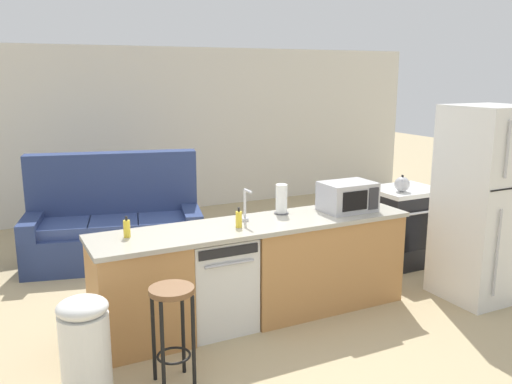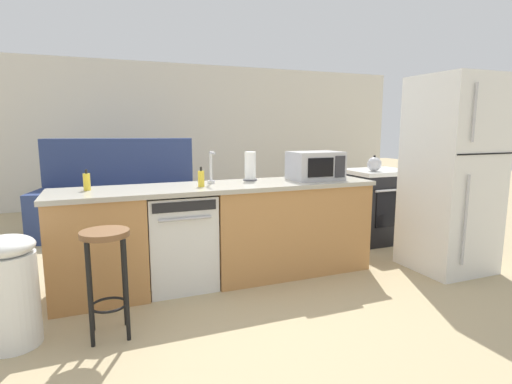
# 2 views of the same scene
# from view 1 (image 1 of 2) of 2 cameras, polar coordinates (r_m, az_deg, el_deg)

# --- Properties ---
(ground_plane) EXTENTS (24.00, 24.00, 0.00)m
(ground_plane) POSITION_cam_1_polar(r_m,az_deg,el_deg) (5.07, -1.50, -13.30)
(ground_plane) COLOR tan
(wall_back) EXTENTS (10.00, 0.06, 2.60)m
(wall_back) POSITION_cam_1_polar(r_m,az_deg,el_deg) (8.68, -11.64, 6.22)
(wall_back) COLOR silver
(wall_back) RESTS_ON ground_plane
(kitchen_counter) EXTENTS (2.94, 0.66, 0.90)m
(kitchen_counter) POSITION_cam_1_polar(r_m,az_deg,el_deg) (5.00, 0.98, -8.44)
(kitchen_counter) COLOR #B77F47
(kitchen_counter) RESTS_ON ground_plane
(dishwasher) EXTENTS (0.58, 0.61, 0.84)m
(dishwasher) POSITION_cam_1_polar(r_m,az_deg,el_deg) (4.81, -4.26, -9.34)
(dishwasher) COLOR silver
(dishwasher) RESTS_ON ground_plane
(stove_range) EXTENTS (0.76, 0.68, 0.90)m
(stove_range) POSITION_cam_1_polar(r_m,az_deg,el_deg) (6.59, 15.23, -3.43)
(stove_range) COLOR black
(stove_range) RESTS_ON ground_plane
(refrigerator) EXTENTS (0.72, 0.73, 1.91)m
(refrigerator) POSITION_cam_1_polar(r_m,az_deg,el_deg) (5.72, 22.80, -1.16)
(refrigerator) COLOR silver
(refrigerator) RESTS_ON ground_plane
(microwave) EXTENTS (0.50, 0.37, 0.28)m
(microwave) POSITION_cam_1_polar(r_m,az_deg,el_deg) (5.28, 9.61, -0.47)
(microwave) COLOR #B7B7BC
(microwave) RESTS_ON kitchen_counter
(sink_faucet) EXTENTS (0.07, 0.18, 0.30)m
(sink_faucet) POSITION_cam_1_polar(r_m,az_deg,el_deg) (4.83, -1.11, -1.61)
(sink_faucet) COLOR silver
(sink_faucet) RESTS_ON kitchen_counter
(paper_towel_roll) EXTENTS (0.14, 0.14, 0.28)m
(paper_towel_roll) POSITION_cam_1_polar(r_m,az_deg,el_deg) (5.10, 2.70, -0.79)
(paper_towel_roll) COLOR #4C4C51
(paper_towel_roll) RESTS_ON kitchen_counter
(soap_bottle) EXTENTS (0.06, 0.06, 0.18)m
(soap_bottle) POSITION_cam_1_polar(r_m,az_deg,el_deg) (4.66, -1.82, -2.87)
(soap_bottle) COLOR yellow
(soap_bottle) RESTS_ON kitchen_counter
(dish_soap_bottle) EXTENTS (0.06, 0.06, 0.18)m
(dish_soap_bottle) POSITION_cam_1_polar(r_m,az_deg,el_deg) (4.51, -13.44, -3.75)
(dish_soap_bottle) COLOR yellow
(dish_soap_bottle) RESTS_ON kitchen_counter
(kettle) EXTENTS (0.21, 0.17, 0.19)m
(kettle) POSITION_cam_1_polar(r_m,az_deg,el_deg) (6.26, 15.13, 0.80)
(kettle) COLOR #B2B2B7
(kettle) RESTS_ON stove_range
(bar_stool) EXTENTS (0.32, 0.32, 0.74)m
(bar_stool) POSITION_cam_1_polar(r_m,az_deg,el_deg) (3.96, -8.80, -12.66)
(bar_stool) COLOR brown
(bar_stool) RESTS_ON ground_plane
(trash_bin) EXTENTS (0.35, 0.35, 0.74)m
(trash_bin) POSITION_cam_1_polar(r_m,az_deg,el_deg) (4.00, -17.54, -15.33)
(trash_bin) COLOR white
(trash_bin) RESTS_ON ground_plane
(couch) EXTENTS (2.16, 1.36, 1.27)m
(couch) POSITION_cam_1_polar(r_m,az_deg,el_deg) (6.70, -14.63, -3.65)
(couch) COLOR navy
(couch) RESTS_ON ground_plane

